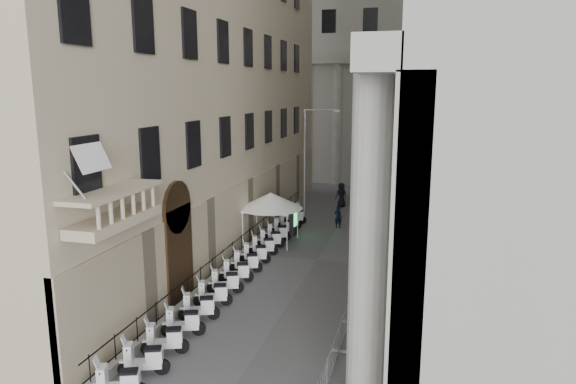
% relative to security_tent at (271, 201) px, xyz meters
% --- Properties ---
extents(far_building, '(22.00, 10.00, 30.00)m').
position_rel_security_tent_xyz_m(far_building, '(3.48, 26.31, 12.29)').
color(far_building, beige).
rests_on(far_building, ground).
extents(iron_fence, '(0.30, 28.00, 1.40)m').
position_rel_security_tent_xyz_m(iron_fence, '(-0.82, -3.69, -2.71)').
color(iron_fence, black).
rests_on(iron_fence, ground).
extents(blue_awning, '(1.60, 3.00, 3.00)m').
position_rel_security_tent_xyz_m(blue_awning, '(7.63, 4.31, -2.71)').
color(blue_awning, navy).
rests_on(blue_awning, ground).
extents(scooter_1, '(1.51, 1.02, 1.50)m').
position_rel_security_tent_xyz_m(scooter_1, '(0.29, -15.81, -2.71)').
color(scooter_1, white).
rests_on(scooter_1, ground).
extents(scooter_2, '(1.51, 1.02, 1.50)m').
position_rel_security_tent_xyz_m(scooter_2, '(0.29, -14.33, -2.71)').
color(scooter_2, white).
rests_on(scooter_2, ground).
extents(scooter_3, '(1.51, 1.02, 1.50)m').
position_rel_security_tent_xyz_m(scooter_3, '(0.29, -12.86, -2.71)').
color(scooter_3, white).
rests_on(scooter_3, ground).
extents(scooter_4, '(1.51, 1.02, 1.50)m').
position_rel_security_tent_xyz_m(scooter_4, '(0.29, -11.38, -2.71)').
color(scooter_4, white).
rests_on(scooter_4, ground).
extents(scooter_5, '(1.51, 1.02, 1.50)m').
position_rel_security_tent_xyz_m(scooter_5, '(0.29, -9.91, -2.71)').
color(scooter_5, white).
rests_on(scooter_5, ground).
extents(scooter_6, '(1.51, 1.02, 1.50)m').
position_rel_security_tent_xyz_m(scooter_6, '(0.29, -8.44, -2.71)').
color(scooter_6, white).
rests_on(scooter_6, ground).
extents(scooter_7, '(1.51, 1.02, 1.50)m').
position_rel_security_tent_xyz_m(scooter_7, '(0.29, -6.96, -2.71)').
color(scooter_7, white).
rests_on(scooter_7, ground).
extents(scooter_8, '(1.51, 1.02, 1.50)m').
position_rel_security_tent_xyz_m(scooter_8, '(0.29, -5.49, -2.71)').
color(scooter_8, white).
rests_on(scooter_8, ground).
extents(scooter_9, '(1.51, 1.02, 1.50)m').
position_rel_security_tent_xyz_m(scooter_9, '(0.29, -4.01, -2.71)').
color(scooter_9, white).
rests_on(scooter_9, ground).
extents(scooter_10, '(1.51, 1.02, 1.50)m').
position_rel_security_tent_xyz_m(scooter_10, '(0.29, -2.54, -2.71)').
color(scooter_10, white).
rests_on(scooter_10, ground).
extents(scooter_11, '(1.51, 1.02, 1.50)m').
position_rel_security_tent_xyz_m(scooter_11, '(0.29, -1.07, -2.71)').
color(scooter_11, white).
rests_on(scooter_11, ground).
extents(scooter_12, '(1.51, 1.02, 1.50)m').
position_rel_security_tent_xyz_m(scooter_12, '(0.29, 0.41, -2.71)').
color(scooter_12, white).
rests_on(scooter_12, ground).
extents(scooter_13, '(1.51, 1.02, 1.50)m').
position_rel_security_tent_xyz_m(scooter_13, '(0.29, 1.88, -2.71)').
color(scooter_13, white).
rests_on(scooter_13, ground).
extents(scooter_14, '(1.51, 1.02, 1.50)m').
position_rel_security_tent_xyz_m(scooter_14, '(0.29, 3.36, -2.71)').
color(scooter_14, white).
rests_on(scooter_14, ground).
extents(scooter_15, '(1.51, 1.02, 1.50)m').
position_rel_security_tent_xyz_m(scooter_15, '(0.29, 4.83, -2.71)').
color(scooter_15, white).
rests_on(scooter_15, ground).
extents(barrier_1, '(0.60, 2.40, 1.10)m').
position_rel_security_tent_xyz_m(barrier_1, '(6.43, -13.78, -2.71)').
color(barrier_1, '#B3B6BB').
rests_on(barrier_1, ground).
extents(barrier_2, '(0.60, 2.40, 1.10)m').
position_rel_security_tent_xyz_m(barrier_2, '(6.43, -11.28, -2.71)').
color(barrier_2, '#B3B6BB').
rests_on(barrier_2, ground).
extents(barrier_3, '(0.60, 2.40, 1.10)m').
position_rel_security_tent_xyz_m(barrier_3, '(6.43, -8.78, -2.71)').
color(barrier_3, '#B3B6BB').
rests_on(barrier_3, ground).
extents(barrier_4, '(0.60, 2.40, 1.10)m').
position_rel_security_tent_xyz_m(barrier_4, '(6.43, -6.28, -2.71)').
color(barrier_4, '#B3B6BB').
rests_on(barrier_4, ground).
extents(barrier_5, '(0.60, 2.40, 1.10)m').
position_rel_security_tent_xyz_m(barrier_5, '(6.43, -3.78, -2.71)').
color(barrier_5, '#B3B6BB').
rests_on(barrier_5, ground).
extents(barrier_6, '(0.60, 2.40, 1.10)m').
position_rel_security_tent_xyz_m(barrier_6, '(6.43, -1.28, -2.71)').
color(barrier_6, '#B3B6BB').
rests_on(barrier_6, ground).
extents(barrier_7, '(0.60, 2.40, 1.10)m').
position_rel_security_tent_xyz_m(barrier_7, '(6.43, 1.22, -2.71)').
color(barrier_7, '#B3B6BB').
rests_on(barrier_7, ground).
extents(security_tent, '(3.99, 3.99, 3.24)m').
position_rel_security_tent_xyz_m(security_tent, '(0.00, 0.00, 0.00)').
color(security_tent, white).
rests_on(security_tent, ground).
extents(street_lamp, '(2.66, 0.22, 8.16)m').
position_rel_security_tent_xyz_m(street_lamp, '(0.99, 6.25, 2.15)').
color(street_lamp, '#999BA1').
rests_on(street_lamp, ground).
extents(info_kiosk, '(0.35, 0.96, 2.01)m').
position_rel_security_tent_xyz_m(info_kiosk, '(0.94, 2.00, -1.69)').
color(info_kiosk, black).
rests_on(info_kiosk, ground).
extents(pedestrian_a, '(0.65, 0.51, 1.56)m').
position_rel_security_tent_xyz_m(pedestrian_a, '(3.49, 4.62, -1.93)').
color(pedestrian_a, black).
rests_on(pedestrian_a, ground).
extents(pedestrian_b, '(1.01, 0.92, 1.67)m').
position_rel_security_tent_xyz_m(pedestrian_b, '(6.48, 5.94, -1.87)').
color(pedestrian_b, black).
rests_on(pedestrian_b, ground).
extents(pedestrian_c, '(1.17, 1.11, 2.01)m').
position_rel_security_tent_xyz_m(pedestrian_c, '(2.65, 11.16, -1.70)').
color(pedestrian_c, black).
rests_on(pedestrian_c, ground).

